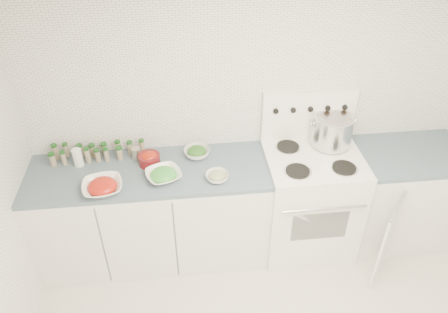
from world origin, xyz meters
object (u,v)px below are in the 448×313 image
(stock_pot, at_px, (332,129))
(bowl_tomato, at_px, (102,187))
(bowl_snowpea, at_px, (163,175))
(stove, at_px, (308,198))

(stock_pot, xyz_separation_m, bowl_tomato, (-1.79, -0.35, -0.14))
(stock_pot, xyz_separation_m, bowl_snowpea, (-1.35, -0.26, -0.14))
(stove, height_order, stock_pot, stove)
(bowl_tomato, relative_size, bowl_snowpea, 0.99)
(stove, distance_m, bowl_tomato, 1.69)
(bowl_tomato, xyz_separation_m, bowl_snowpea, (0.44, 0.09, -0.00))
(bowl_snowpea, bearing_deg, stove, 4.97)
(bowl_tomato, bearing_deg, stock_pot, 11.11)
(stock_pot, relative_size, bowl_snowpea, 1.06)
(bowl_snowpea, bearing_deg, stock_pot, 10.89)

